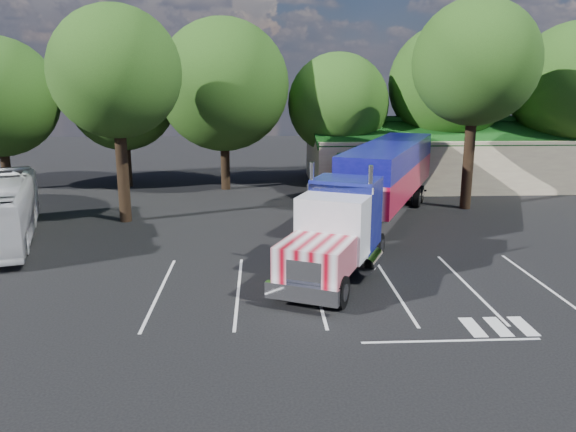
{
  "coord_description": "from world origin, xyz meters",
  "views": [
    {
      "loc": [
        -2.23,
        -27.74,
        8.36
      ],
      "look_at": [
        -0.93,
        -1.44,
        2.0
      ],
      "focal_mm": 35.0,
      "sensor_mm": 36.0,
      "label": 1
    }
  ],
  "objects_px": {
    "semi_truck": "(379,182)",
    "silver_sedan": "(446,184)",
    "tour_bus": "(2,210)",
    "woman": "(350,231)",
    "bicycle": "(365,208)"
  },
  "relations": [
    {
      "from": "bicycle",
      "to": "tour_bus",
      "type": "xyz_separation_m",
      "value": [
        -20.42,
        -4.86,
        1.19
      ]
    },
    {
      "from": "bicycle",
      "to": "silver_sedan",
      "type": "xyz_separation_m",
      "value": [
        7.58,
        7.18,
        0.16
      ]
    },
    {
      "from": "semi_truck",
      "to": "silver_sedan",
      "type": "relative_size",
      "value": 5.7
    },
    {
      "from": "tour_bus",
      "to": "woman",
      "type": "bearing_deg",
      "value": -23.49
    },
    {
      "from": "silver_sedan",
      "to": "woman",
      "type": "bearing_deg",
      "value": 146.87
    },
    {
      "from": "semi_truck",
      "to": "silver_sedan",
      "type": "bearing_deg",
      "value": 79.09
    },
    {
      "from": "silver_sedan",
      "to": "bicycle",
      "type": "bearing_deg",
      "value": 134.9
    },
    {
      "from": "tour_bus",
      "to": "silver_sedan",
      "type": "xyz_separation_m",
      "value": [
        28.0,
        12.03,
        -1.03
      ]
    },
    {
      "from": "woman",
      "to": "tour_bus",
      "type": "bearing_deg",
      "value": 60.96
    },
    {
      "from": "woman",
      "to": "tour_bus",
      "type": "height_order",
      "value": "tour_bus"
    },
    {
      "from": "bicycle",
      "to": "tour_bus",
      "type": "height_order",
      "value": "tour_bus"
    },
    {
      "from": "bicycle",
      "to": "silver_sedan",
      "type": "bearing_deg",
      "value": 52.74
    },
    {
      "from": "woman",
      "to": "silver_sedan",
      "type": "xyz_separation_m",
      "value": [
        9.66,
        14.0,
        -0.19
      ]
    },
    {
      "from": "woman",
      "to": "bicycle",
      "type": "xyz_separation_m",
      "value": [
        2.08,
        6.82,
        -0.35
      ]
    },
    {
      "from": "tour_bus",
      "to": "silver_sedan",
      "type": "height_order",
      "value": "tour_bus"
    }
  ]
}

